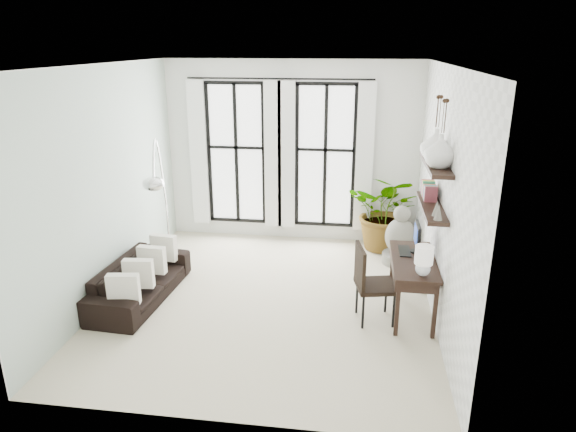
% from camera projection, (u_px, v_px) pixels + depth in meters
% --- Properties ---
extents(floor, '(5.00, 5.00, 0.00)m').
position_uv_depth(floor, '(269.00, 299.00, 7.28)').
color(floor, beige).
rests_on(floor, ground).
extents(ceiling, '(5.00, 5.00, 0.00)m').
position_uv_depth(ceiling, '(265.00, 65.00, 6.25)').
color(ceiling, white).
rests_on(ceiling, wall_back).
extents(wall_left, '(0.00, 5.00, 5.00)m').
position_uv_depth(wall_left, '(106.00, 185.00, 7.05)').
color(wall_left, '#B3C7B9').
rests_on(wall_left, floor).
extents(wall_right, '(0.00, 5.00, 5.00)m').
position_uv_depth(wall_right, '(443.00, 198.00, 6.47)').
color(wall_right, white).
rests_on(wall_right, floor).
extents(wall_back, '(4.50, 0.00, 4.50)m').
position_uv_depth(wall_back, '(292.00, 153.00, 9.11)').
color(wall_back, white).
rests_on(wall_back, floor).
extents(windows, '(3.26, 0.13, 2.65)m').
position_uv_depth(windows, '(280.00, 155.00, 9.08)').
color(windows, white).
rests_on(windows, wall_back).
extents(wall_shelves, '(0.25, 1.30, 0.60)m').
position_uv_depth(wall_shelves, '(433.00, 189.00, 6.38)').
color(wall_shelves, black).
rests_on(wall_shelves, wall_right).
extents(sofa, '(0.87, 1.95, 0.56)m').
position_uv_depth(sofa, '(140.00, 280.00, 7.23)').
color(sofa, black).
rests_on(sofa, floor).
extents(throw_pillows, '(0.40, 1.52, 0.40)m').
position_uv_depth(throw_pillows, '(145.00, 266.00, 7.14)').
color(throw_pillows, silver).
rests_on(throw_pillows, sofa).
extents(plant, '(1.53, 1.44, 1.38)m').
position_uv_depth(plant, '(387.00, 212.00, 8.84)').
color(plant, '#2D7228').
rests_on(plant, floor).
extents(desk, '(0.56, 1.32, 1.17)m').
position_uv_depth(desk, '(414.00, 265.00, 6.64)').
color(desk, black).
rests_on(desk, floor).
extents(desk_chair, '(0.58, 0.58, 1.04)m').
position_uv_depth(desk_chair, '(369.00, 279.00, 6.55)').
color(desk_chair, black).
rests_on(desk_chair, floor).
extents(arc_lamp, '(0.71, 1.68, 2.19)m').
position_uv_depth(arc_lamp, '(158.00, 170.00, 7.44)').
color(arc_lamp, silver).
rests_on(arc_lamp, floor).
extents(buddha, '(0.55, 0.55, 0.99)m').
position_uv_depth(buddha, '(400.00, 239.00, 8.35)').
color(buddha, gray).
rests_on(buddha, floor).
extents(vase_a, '(0.37, 0.37, 0.38)m').
position_uv_depth(vase_a, '(440.00, 151.00, 5.94)').
color(vase_a, white).
rests_on(vase_a, shelf_upper).
extents(vase_b, '(0.37, 0.37, 0.38)m').
position_uv_depth(vase_b, '(436.00, 145.00, 6.31)').
color(vase_b, white).
rests_on(vase_b, shelf_upper).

